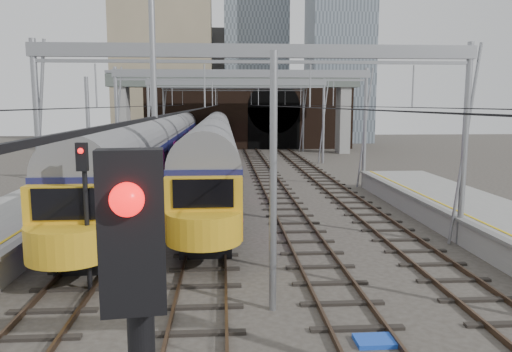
{
  "coord_description": "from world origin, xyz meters",
  "views": [
    {
      "loc": [
        -1.32,
        -11.06,
        5.64
      ],
      "look_at": [
        0.15,
        11.25,
        2.4
      ],
      "focal_mm": 35.0,
      "sensor_mm": 36.0,
      "label": 1
    }
  ],
  "objects": [
    {
      "name": "ground",
      "position": [
        0.0,
        0.0,
        0.0
      ],
      "size": [
        160.0,
        160.0,
        0.0
      ],
      "primitive_type": "plane",
      "color": "#38332D",
      "rests_on": "ground"
    },
    {
      "name": "tracks",
      "position": [
        0.0,
        15.0,
        0.02
      ],
      "size": [
        14.4,
        80.0,
        0.22
      ],
      "color": "#4C3828",
      "rests_on": "ground"
    },
    {
      "name": "overhead_line",
      "position": [
        0.0,
        21.49,
        6.57
      ],
      "size": [
        16.8,
        80.0,
        8.0
      ],
      "color": "gray",
      "rests_on": "ground"
    },
    {
      "name": "retaining_wall",
      "position": [
        1.4,
        51.93,
        4.33
      ],
      "size": [
        28.0,
        2.75,
        9.0
      ],
      "color": "black",
      "rests_on": "ground"
    },
    {
      "name": "overbridge",
      "position": [
        0.0,
        46.0,
        7.27
      ],
      "size": [
        28.0,
        3.0,
        9.25
      ],
      "color": "gray",
      "rests_on": "ground"
    },
    {
      "name": "city_skyline",
      "position": [
        2.73,
        70.48,
        17.09
      ],
      "size": [
        37.5,
        27.5,
        60.0
      ],
      "color": "tan",
      "rests_on": "ground"
    },
    {
      "name": "train_main",
      "position": [
        -2.0,
        36.99,
        2.45
      ],
      "size": [
        2.73,
        63.22,
        4.72
      ],
      "color": "black",
      "rests_on": "ground"
    },
    {
      "name": "train_second",
      "position": [
        -6.0,
        27.56,
        2.45
      ],
      "size": [
        2.73,
        47.41,
        4.72
      ],
      "color": "black",
      "rests_on": "ground"
    },
    {
      "name": "signal_near_left",
      "position": [
        -5.39,
        3.66,
        2.89
      ],
      "size": [
        0.34,
        0.46,
        4.54
      ],
      "rotation": [
        0.0,
        0.0,
        -0.11
      ],
      "color": "black",
      "rests_on": "ground"
    },
    {
      "name": "equip_cover_a",
      "position": [
        -2.09,
        7.4,
        0.05
      ],
      "size": [
        0.92,
        0.77,
        0.09
      ],
      "primitive_type": "cube",
      "rotation": [
        0.0,
        0.0,
        -0.31
      ],
      "color": "blue",
      "rests_on": "ground"
    },
    {
      "name": "equip_cover_b",
      "position": [
        -1.7,
        11.37,
        0.04
      ],
      "size": [
        0.9,
        0.79,
        0.09
      ],
      "primitive_type": "cube",
      "rotation": [
        0.0,
        0.0,
        0.42
      ],
      "color": "blue",
      "rests_on": "ground"
    },
    {
      "name": "equip_cover_c",
      "position": [
        2.24,
        -0.11,
        0.06
      ],
      "size": [
        0.96,
        0.68,
        0.11
      ],
      "primitive_type": "cube",
      "rotation": [
        0.0,
        0.0,
        0.02
      ],
      "color": "blue",
      "rests_on": "ground"
    }
  ]
}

